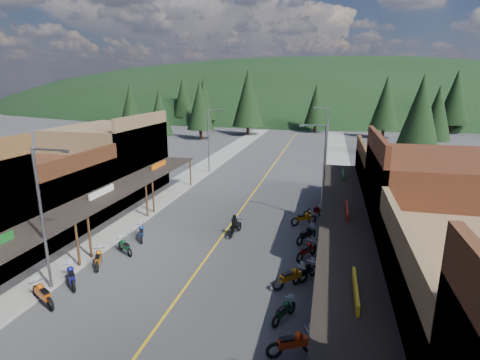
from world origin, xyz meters
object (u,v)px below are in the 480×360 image
Objects in this scene: streetlight_3 at (326,134)px; pedestrian_east_a at (344,259)px; pine_7 at (183,97)px; bike_east_10 at (304,218)px; pine_10 at (200,105)px; pine_8 at (160,113)px; bike_west_5 at (71,275)px; pine_11 at (421,110)px; bike_east_7 at (305,271)px; bike_east_9 at (306,234)px; shop_east_3 at (404,187)px; bike_east_11 at (314,210)px; shop_west_3 at (112,160)px; bike_west_7 at (125,246)px; bike_west_8 at (141,232)px; pine_2 at (248,98)px; bike_east_4 at (293,342)px; bike_west_6 at (98,258)px; bike_east_6 at (291,276)px; pine_4 at (386,102)px; pine_5 at (455,97)px; streetlight_1 at (210,138)px; bike_east_5 at (284,310)px; pine_0 at (131,102)px; shop_west_2 at (44,197)px; pine_3 at (316,104)px; pine_1 at (204,98)px; streetlight_0 at (44,214)px; pine_9 at (437,113)px; rider_on_bike at (235,226)px; pedestrian_east_b at (337,188)px; bike_east_8 at (307,249)px; shop_east_2 at (435,214)px; streetlight_2 at (322,169)px; bike_west_4 at (43,293)px.

streetlight_3 is 30.82m from pedestrian_east_a.
pine_7 is 78.85m from bike_east_10.
pine_10 is (-24.95, 20.00, 2.32)m from streetlight_3.
pine_8 is 4.48× the size of bike_west_5.
pine_11 reaches higher than bike_east_7.
shop_east_3 is at bearing 75.68° from bike_east_9.
bike_east_11 is at bearing 4.85° from bike_west_5.
pine_11 is at bearing 38.32° from shop_west_3.
bike_west_8 is (-0.03, 2.36, 0.04)m from bike_west_7.
pine_2 is 6.79× the size of bike_west_8.
bike_east_4 is (-7.38, -19.35, -1.89)m from shop_east_3.
shop_east_3 is 1.09× the size of pine_8.
bike_west_6 is 11.87m from bike_east_6.
pine_5 reaches higher than pine_4.
streetlight_3 is at bearing 29.91° from streetlight_1.
bike_east_6 reaches higher than bike_east_5.
pine_0 is at bearing 151.39° from pine_10.
shop_west_2 is 39.33m from pine_8.
pine_3 is at bearing 71.99° from shop_west_3.
bike_east_10 is at bearing 137.22° from bike_east_6.
bike_east_11 is (-27.53, -62.82, -7.41)m from pine_5.
streetlight_1 is 0.57× the size of pine_5.
shop_west_2 is 0.87× the size of pine_1.
streetlight_0 is 13.28m from bike_east_5.
pine_9 reaches higher than bike_east_9.
rider_on_bike reaches higher than bike_west_7.
pedestrian_east_b is at bearing 148.27° from bike_east_4.
shop_east_3 is at bearing 82.62° from bike_east_8.
pine_1 is (-37.75, 58.70, 4.70)m from shop_east_3.
pedestrian_east_a is at bearing -55.41° from streetlight_1.
shop_east_2 is at bearing -106.04° from pine_5.
pine_1 is 1.00× the size of pine_4.
pine_0 reaches higher than streetlight_2.
bike_west_7 is (-12.46, -8.95, -3.92)m from streetlight_2.
bike_east_6 is at bearing -64.36° from pine_7.
pine_8 is at bearing 132.09° from rider_on_bike.
streetlight_3 is at bearing 143.11° from bike_east_10.
bike_east_8 is at bearing -28.94° from bike_west_8.
bike_east_5 is (-18.26, -50.74, -5.83)m from pine_9.
bike_west_7 is 0.84× the size of rider_on_bike.
pine_1 is at bearing 171.44° from bike_east_10.
bike_east_4 reaches higher than bike_east_7.
streetlight_1 is 16.04m from streetlight_3.
pine_5 reaches higher than pine_11.
bike_west_4 is at bearing -66.72° from pedestrian_east_a.
pine_8 reaches higher than bike_east_9.
pine_0 reaches higher than bike_west_7.
pine_11 is 46.49m from bike_east_5.
shop_west_2 is at bearing 131.45° from streetlight_0.
bike_east_7 is at bearing -9.50° from shop_west_2.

